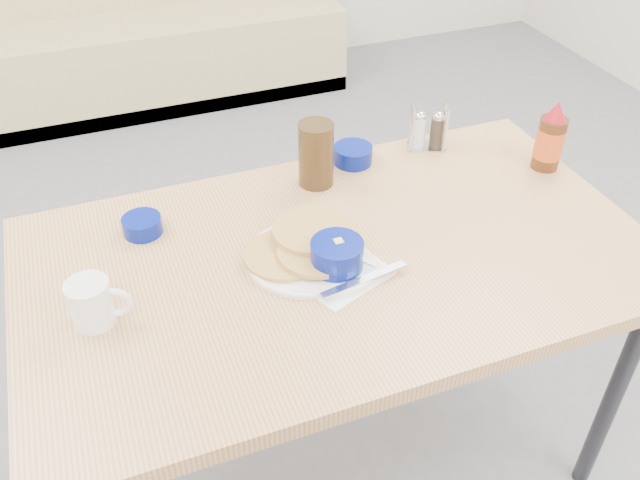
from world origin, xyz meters
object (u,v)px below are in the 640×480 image
object	(u,v)px
dining_table	(339,273)
condiment_caddy	(428,133)
amber_tumbler	(316,154)
syrup_bottle	(550,140)
creamer_bowl	(142,225)
coffee_mug	(93,302)
butter_bowl	(353,155)
booth_bench	(159,31)
grits_setting	(337,259)
pancake_plate	(305,251)

from	to	relation	value
dining_table	condiment_caddy	bearing A→B (deg)	40.59
dining_table	amber_tumbler	distance (m)	0.32
syrup_bottle	creamer_bowl	bearing A→B (deg)	174.96
coffee_mug	butter_bowl	distance (m)	0.79
butter_bowl	amber_tumbler	world-z (taller)	amber_tumbler
booth_bench	grits_setting	distance (m)	2.63
coffee_mug	butter_bowl	xyz separation A→B (m)	(0.71, 0.37, -0.03)
grits_setting	amber_tumbler	xyz separation A→B (m)	(0.08, 0.34, 0.05)
creamer_bowl	butter_bowl	size ratio (longest dim) A/B	0.87
booth_bench	syrup_bottle	world-z (taller)	booth_bench
grits_setting	coffee_mug	bearing A→B (deg)	176.46
syrup_bottle	booth_bench	bearing A→B (deg)	104.96
pancake_plate	syrup_bottle	distance (m)	0.73
creamer_bowl	amber_tumbler	distance (m)	0.45
dining_table	butter_bowl	xyz separation A→B (m)	(0.18, 0.34, 0.08)
coffee_mug	creamer_bowl	size ratio (longest dim) A/B	1.36
dining_table	amber_tumbler	size ratio (longest dim) A/B	8.38
grits_setting	butter_bowl	distance (m)	0.45
pancake_plate	coffee_mug	size ratio (longest dim) A/B	2.21
grits_setting	butter_bowl	size ratio (longest dim) A/B	2.52
booth_bench	coffee_mug	bearing A→B (deg)	-101.68
booth_bench	condiment_caddy	xyz separation A→B (m)	(0.40, -2.19, 0.45)
condiment_caddy	syrup_bottle	world-z (taller)	syrup_bottle
booth_bench	dining_table	bearing A→B (deg)	-90.00
dining_table	pancake_plate	world-z (taller)	pancake_plate
coffee_mug	creamer_bowl	world-z (taller)	coffee_mug
booth_bench	pancake_plate	distance (m)	2.56
amber_tumbler	condiment_caddy	world-z (taller)	amber_tumbler
creamer_bowl	amber_tumbler	xyz separation A→B (m)	(0.45, 0.05, 0.06)
dining_table	coffee_mug	bearing A→B (deg)	-177.26
coffee_mug	syrup_bottle	xyz separation A→B (m)	(1.17, 0.16, 0.03)
amber_tumbler	syrup_bottle	world-z (taller)	syrup_bottle
dining_table	grits_setting	bearing A→B (deg)	-117.72
booth_bench	amber_tumbler	size ratio (longest dim) A/B	11.38
booth_bench	condiment_caddy	bearing A→B (deg)	-79.75
dining_table	coffee_mug	size ratio (longest dim) A/B	11.42
pancake_plate	condiment_caddy	world-z (taller)	condiment_caddy
butter_bowl	syrup_bottle	world-z (taller)	syrup_bottle
creamer_bowl	syrup_bottle	world-z (taller)	syrup_bottle
coffee_mug	condiment_caddy	distance (m)	1.00
booth_bench	butter_bowl	size ratio (longest dim) A/B	18.39
creamer_bowl	condiment_caddy	size ratio (longest dim) A/B	0.71
syrup_bottle	dining_table	bearing A→B (deg)	-167.74
booth_bench	amber_tumbler	world-z (taller)	booth_bench
grits_setting	amber_tumbler	bearing A→B (deg)	76.76
creamer_bowl	syrup_bottle	distance (m)	1.04
grits_setting	condiment_caddy	bearing A→B (deg)	42.90
amber_tumbler	syrup_bottle	bearing A→B (deg)	-13.72
coffee_mug	booth_bench	bearing A→B (deg)	78.32
dining_table	grits_setting	distance (m)	0.11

